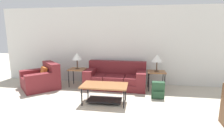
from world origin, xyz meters
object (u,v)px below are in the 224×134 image
at_px(couch, 116,78).
at_px(table_lamp_left, 77,57).
at_px(side_table_right, 156,73).
at_px(side_table_left, 77,71).
at_px(backpack, 158,90).
at_px(table_lamp_right, 157,58).
at_px(coffee_table, 104,89).
at_px(armchair, 42,79).

height_order(couch, table_lamp_left, table_lamp_left).
bearing_deg(table_lamp_left, side_table_right, -0.00).
xyz_separation_m(side_table_left, backpack, (2.52, -0.74, -0.30)).
distance_m(side_table_left, table_lamp_right, 2.57).
relative_size(couch, backpack, 4.30).
height_order(coffee_table, table_lamp_left, table_lamp_left).
bearing_deg(side_table_right, armchair, -173.47).
height_order(side_table_right, backpack, side_table_right).
distance_m(armchair, table_lamp_right, 3.67).
distance_m(couch, side_table_right, 1.28).
distance_m(armchair, side_table_right, 3.61).
relative_size(table_lamp_left, table_lamp_right, 1.00).
bearing_deg(side_table_left, table_lamp_left, 116.57).
height_order(armchair, table_lamp_right, table_lamp_right).
height_order(table_lamp_left, backpack, table_lamp_left).
distance_m(coffee_table, table_lamp_right, 1.98).
bearing_deg(side_table_right, coffee_table, -136.93).
height_order(coffee_table, backpack, coffee_table).
bearing_deg(side_table_right, backpack, -90.88).
relative_size(armchair, table_lamp_left, 2.77).
bearing_deg(armchair, couch, 11.24).
distance_m(side_table_right, backpack, 0.80).
relative_size(side_table_right, table_lamp_left, 1.12).
bearing_deg(side_table_right, side_table_left, 180.00).
xyz_separation_m(couch, backpack, (1.25, -0.79, -0.08)).
bearing_deg(side_table_right, table_lamp_left, 180.00).
height_order(couch, side_table_right, couch).
bearing_deg(table_lamp_left, backpack, -16.43).
distance_m(armchair, side_table_left, 1.15).
bearing_deg(table_lamp_right, coffee_table, -136.93).
relative_size(coffee_table, table_lamp_right, 2.20).
distance_m(couch, table_lamp_right, 1.44).
distance_m(couch, table_lamp_left, 1.44).
height_order(coffee_table, side_table_right, side_table_right).
xyz_separation_m(table_lamp_left, table_lamp_right, (2.53, 0.00, 0.00)).
bearing_deg(couch, armchair, -168.76).
xyz_separation_m(armchair, backpack, (3.57, -0.33, -0.07)).
xyz_separation_m(coffee_table, table_lamp_right, (1.37, 1.28, 0.63)).
xyz_separation_m(couch, side_table_left, (-1.27, -0.05, 0.22)).
distance_m(table_lamp_left, table_lamp_right, 2.53).
relative_size(side_table_left, table_lamp_left, 1.12).
bearing_deg(table_lamp_left, couch, 2.31).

